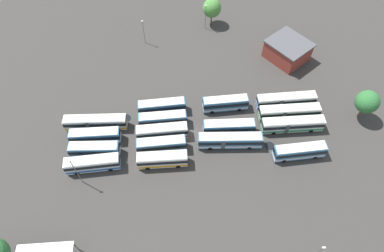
% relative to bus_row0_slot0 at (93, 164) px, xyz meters
% --- Properties ---
extents(ground_plane, '(122.48, 122.48, 0.00)m').
position_rel_bus_row0_slot0_xyz_m(ground_plane, '(21.66, 8.32, -1.92)').
color(ground_plane, '#383533').
extents(bus_row0_slot0, '(11.50, 3.70, 3.63)m').
position_rel_bus_row0_slot0_xyz_m(bus_row0_slot0, '(0.00, 0.00, 0.00)').
color(bus_row0_slot0, silver).
rests_on(bus_row0_slot0, ground_plane).
extents(bus_row0_slot1, '(10.70, 2.62, 3.63)m').
position_rel_bus_row0_slot0_xyz_m(bus_row0_slot1, '(-0.11, 3.42, -0.00)').
color(bus_row0_slot1, teal).
rests_on(bus_row0_slot1, ground_plane).
extents(bus_row0_slot2, '(11.13, 3.06, 3.63)m').
position_rel_bus_row0_slot0_xyz_m(bus_row0_slot2, '(-0.54, 6.96, -0.00)').
color(bus_row0_slot2, teal).
rests_on(bus_row0_slot2, ground_plane).
extents(bus_row0_slot3, '(14.11, 2.73, 3.63)m').
position_rel_bus_row0_slot0_xyz_m(bus_row0_slot3, '(-1.07, 10.68, 0.00)').
color(bus_row0_slot3, silver).
rests_on(bus_row0_slot3, ground_plane).
extents(bus_row1_slot0, '(10.68, 3.05, 3.63)m').
position_rel_bus_row0_slot0_xyz_m(bus_row1_slot0, '(14.61, 0.79, -0.00)').
color(bus_row1_slot0, silver).
rests_on(bus_row1_slot0, ground_plane).
extents(bus_row1_slot1, '(10.88, 3.44, 3.63)m').
position_rel_bus_row0_slot0_xyz_m(bus_row1_slot1, '(14.27, 4.43, -0.00)').
color(bus_row1_slot1, teal).
rests_on(bus_row1_slot1, ground_plane).
extents(bus_row1_slot2, '(11.50, 3.52, 3.63)m').
position_rel_bus_row0_slot0_xyz_m(bus_row1_slot2, '(14.26, 7.92, 0.00)').
color(bus_row1_slot2, silver).
rests_on(bus_row1_slot2, ground_plane).
extents(bus_row1_slot3, '(11.11, 3.43, 3.63)m').
position_rel_bus_row0_slot0_xyz_m(bus_row1_slot3, '(14.29, 11.33, -0.00)').
color(bus_row1_slot3, teal).
rests_on(bus_row1_slot3, ground_plane).
extents(bus_row1_slot4, '(11.29, 3.68, 3.63)m').
position_rel_bus_row0_slot0_xyz_m(bus_row1_slot4, '(13.94, 15.08, -0.00)').
color(bus_row1_slot4, teal).
rests_on(bus_row1_slot4, ground_plane).
extents(bus_row2_slot1, '(14.09, 2.59, 3.63)m').
position_rel_bus_row0_slot0_xyz_m(bus_row2_slot1, '(29.21, 5.38, 0.00)').
color(bus_row2_slot1, teal).
rests_on(bus_row2_slot1, ground_plane).
extents(bus_row2_slot2, '(11.69, 2.83, 3.63)m').
position_rel_bus_row0_slot0_xyz_m(bus_row2_slot2, '(29.31, 8.92, 0.00)').
color(bus_row2_slot2, teal).
rests_on(bus_row2_slot2, ground_plane).
extents(bus_row2_slot4, '(10.94, 3.53, 3.63)m').
position_rel_bus_row0_slot0_xyz_m(bus_row2_slot4, '(28.99, 15.86, -0.00)').
color(bus_row2_slot4, teal).
rests_on(bus_row2_slot4, ground_plane).
extents(bus_row3_slot0, '(11.40, 3.70, 3.63)m').
position_rel_bus_row0_slot0_xyz_m(bus_row3_slot0, '(44.01, 2.40, -0.00)').
color(bus_row3_slot0, teal).
rests_on(bus_row3_slot0, ground_plane).
extents(bus_row3_slot2, '(14.18, 3.26, 3.63)m').
position_rel_bus_row0_slot0_xyz_m(bus_row3_slot2, '(43.80, 9.52, 0.00)').
color(bus_row3_slot2, silver).
rests_on(bus_row3_slot2, ground_plane).
extents(bus_row3_slot3, '(14.19, 3.34, 3.63)m').
position_rel_bus_row0_slot0_xyz_m(bus_row3_slot3, '(43.67, 13.07, 0.00)').
color(bus_row3_slot3, silver).
rests_on(bus_row3_slot3, ground_plane).
extents(bus_row3_slot4, '(14.22, 3.57, 3.63)m').
position_rel_bus_row0_slot0_xyz_m(bus_row3_slot4, '(43.56, 16.61, 0.00)').
color(bus_row3_slot4, silver).
rests_on(bus_row3_slot4, ground_plane).
extents(depot_building, '(13.76, 13.87, 5.29)m').
position_rel_bus_row0_slot0_xyz_m(depot_building, '(46.83, 33.35, 0.75)').
color(depot_building, maroon).
rests_on(depot_building, ground_plane).
extents(lamp_post_far_corner, '(0.56, 0.28, 9.11)m').
position_rel_bus_row0_slot0_xyz_m(lamp_post_far_corner, '(-2.04, -3.24, 3.06)').
color(lamp_post_far_corner, slate).
rests_on(lamp_post_far_corner, ground_plane).
extents(lamp_post_near_entrance, '(0.56, 0.28, 7.36)m').
position_rel_bus_row0_slot0_xyz_m(lamp_post_near_entrance, '(8.08, 40.06, 2.17)').
color(lamp_post_near_entrance, slate).
rests_on(lamp_post_near_entrance, ground_plane).
extents(lamp_post_mid_lot, '(0.56, 0.28, 7.69)m').
position_rel_bus_row0_slot0_xyz_m(lamp_post_mid_lot, '(25.31, 46.30, 2.34)').
color(lamp_post_mid_lot, slate).
rests_on(lamp_post_mid_lot, ground_plane).
extents(tree_east_edge, '(5.31, 5.31, 8.09)m').
position_rel_bus_row0_slot0_xyz_m(tree_east_edge, '(60.51, 13.04, 3.51)').
color(tree_east_edge, brown).
rests_on(tree_east_edge, ground_plane).
extents(tree_northeast, '(5.35, 5.35, 7.91)m').
position_rel_bus_row0_slot0_xyz_m(tree_northeast, '(27.20, 48.49, 3.30)').
color(tree_northeast, brown).
rests_on(tree_northeast, ground_plane).
extents(puddle_front_lane, '(2.48, 2.48, 0.01)m').
position_rel_bus_row0_slot0_xyz_m(puddle_front_lane, '(5.31, 13.15, -1.91)').
color(puddle_front_lane, black).
rests_on(puddle_front_lane, ground_plane).
extents(puddle_near_shelter, '(2.26, 2.26, 0.01)m').
position_rel_bus_row0_slot0_xyz_m(puddle_near_shelter, '(38.29, 5.07, -1.91)').
color(puddle_near_shelter, black).
rests_on(puddle_near_shelter, ground_plane).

